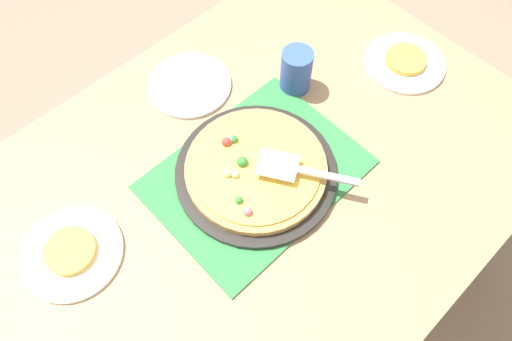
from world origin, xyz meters
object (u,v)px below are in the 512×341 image
object	(u,v)px
served_slice_left	(70,251)
pizza_server	(299,170)
pizza	(255,168)
plate_near_left	(72,253)
pizza_pan	(256,172)
plate_side	(190,85)
served_slice_right	(406,59)
cup_far	(296,71)
plate_far_right	(404,63)

from	to	relation	value
served_slice_left	pizza_server	bearing A→B (deg)	-24.34
pizza	plate_near_left	xyz separation A→B (m)	(-0.42, 0.13, -0.03)
pizza_pan	plate_side	bearing A→B (deg)	79.58
plate_side	served_slice_right	bearing A→B (deg)	-35.97
plate_near_left	served_slice_left	bearing A→B (deg)	0.00
pizza_server	plate_near_left	bearing A→B (deg)	155.66
pizza_pan	pizza_server	distance (m)	0.11
served_slice_right	cup_far	xyz separation A→B (m)	(-0.27, 0.15, 0.04)
served_slice_right	served_slice_left	bearing A→B (deg)	170.49
pizza_pan	plate_side	xyz separation A→B (m)	(0.06, 0.32, -0.01)
pizza	served_slice_right	size ratio (longest dim) A/B	3.00
plate_side	served_slice_left	world-z (taller)	served_slice_left
pizza	cup_far	world-z (taller)	cup_far
served_slice_left	pizza_server	size ratio (longest dim) A/B	0.51
plate_near_left	cup_far	bearing A→B (deg)	-0.59
pizza_pan	served_slice_left	distance (m)	0.44
plate_near_left	pizza_server	distance (m)	0.52
plate_side	served_slice_right	xyz separation A→B (m)	(0.47, -0.34, 0.01)
plate_far_right	cup_far	bearing A→B (deg)	150.71
pizza	served_slice_right	distance (m)	0.53
pizza_pan	plate_side	world-z (taller)	pizza_pan
served_slice_left	cup_far	size ratio (longest dim) A/B	0.92
plate_near_left	pizza_server	bearing A→B (deg)	-24.34
plate_side	served_slice_right	world-z (taller)	served_slice_right
plate_near_left	plate_far_right	xyz separation A→B (m)	(0.96, -0.16, 0.00)
pizza_pan	cup_far	size ratio (longest dim) A/B	3.17
plate_near_left	cup_far	size ratio (longest dim) A/B	1.83
served_slice_left	cup_far	bearing A→B (deg)	-0.59
pizza_pan	pizza_server	world-z (taller)	pizza_server
plate_near_left	plate_far_right	bearing A→B (deg)	-9.51
pizza_pan	plate_near_left	xyz separation A→B (m)	(-0.42, 0.13, -0.01)
pizza_pan	cup_far	world-z (taller)	cup_far
pizza	served_slice_right	xyz separation A→B (m)	(0.53, -0.03, -0.02)
pizza_pan	served_slice_right	world-z (taller)	served_slice_right
served_slice_left	served_slice_right	xyz separation A→B (m)	(0.96, -0.16, 0.00)
plate_near_left	plate_side	xyz separation A→B (m)	(0.48, 0.18, 0.00)
pizza_pan	pizza	distance (m)	0.02
served_slice_left	served_slice_right	bearing A→B (deg)	-9.51
cup_far	plate_near_left	bearing A→B (deg)	179.41
plate_side	served_slice_left	distance (m)	0.52
served_slice_right	cup_far	distance (m)	0.32
plate_near_left	pizza_server	xyz separation A→B (m)	(0.47, -0.21, 0.06)
plate_far_right	pizza_pan	bearing A→B (deg)	176.98
pizza_pan	plate_far_right	world-z (taller)	pizza_pan
pizza	plate_side	size ratio (longest dim) A/B	1.50
served_slice_right	plate_side	bearing A→B (deg)	144.03
served_slice_left	pizza_server	world-z (taller)	pizza_server
pizza_server	plate_far_right	bearing A→B (deg)	6.49
pizza	plate_near_left	size ratio (longest dim) A/B	1.50
cup_far	pizza_server	bearing A→B (deg)	-135.04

